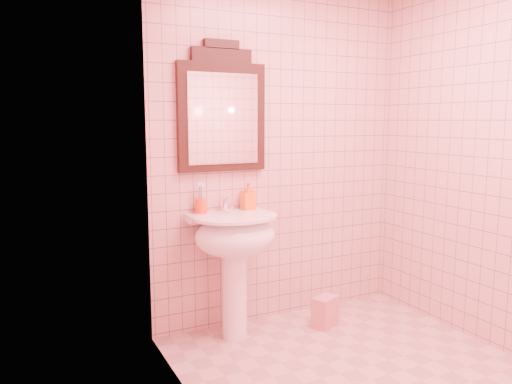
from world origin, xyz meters
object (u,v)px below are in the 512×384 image
pedestal_sink (235,245)px  mirror (222,111)px  towel (325,312)px  soap_dispenser (248,196)px  toothbrush_cup (201,206)px

pedestal_sink → mirror: 0.91m
towel → soap_dispenser: bearing=150.6°
pedestal_sink → towel: pedestal_sink is taller
toothbrush_cup → soap_dispenser: soap_dispenser is taller
mirror → soap_dispenser: mirror is taller
soap_dispenser → towel: 1.02m
toothbrush_cup → soap_dispenser: 0.35m
soap_dispenser → towel: size_ratio=0.86×
toothbrush_cup → towel: 1.20m
soap_dispenser → towel: soap_dispenser is taller
mirror → towel: (0.66, -0.32, -1.44)m
soap_dispenser → towel: bearing=-30.6°
toothbrush_cup → towel: size_ratio=0.82×
toothbrush_cup → soap_dispenser: (0.35, -0.01, 0.04)m
pedestal_sink → toothbrush_cup: 0.35m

